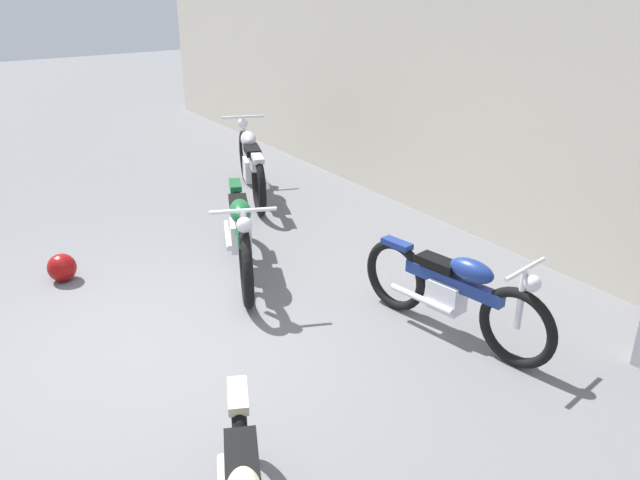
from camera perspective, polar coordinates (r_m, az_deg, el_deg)
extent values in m
plane|color=slate|center=(5.48, -14.61, -9.31)|extent=(40.00, 40.00, 0.00)
cube|color=beige|center=(7.17, 17.25, 12.29)|extent=(18.00, 0.30, 3.28)
sphere|color=maroon|center=(6.81, -22.42, -2.33)|extent=(0.28, 0.28, 0.28)
torus|color=black|center=(5.79, -6.74, -2.56)|extent=(0.72, 0.38, 0.75)
torus|color=black|center=(7.06, -7.56, 2.27)|extent=(0.72, 0.38, 0.75)
cube|color=silver|center=(6.46, -7.23, 0.44)|extent=(0.38, 0.32, 0.29)
cube|color=#145128|center=(6.35, -7.27, 1.62)|extent=(1.01, 0.51, 0.12)
ellipsoid|color=#145128|center=(6.11, -7.25, 2.60)|extent=(0.50, 0.37, 0.20)
cube|color=black|center=(6.48, -7.44, 3.31)|extent=(0.45, 0.33, 0.08)
cube|color=#145128|center=(6.95, -7.71, 4.96)|extent=(0.35, 0.24, 0.06)
cylinder|color=silver|center=(5.67, -6.87, 0.00)|extent=(0.06, 0.06, 0.56)
cylinder|color=silver|center=(5.57, -7.01, 2.66)|extent=(0.27, 0.56, 0.04)
sphere|color=silver|center=(5.53, -6.90, 1.37)|extent=(0.14, 0.14, 0.14)
cylinder|color=silver|center=(6.67, -8.37, 0.47)|extent=(0.68, 0.34, 0.06)
torus|color=black|center=(3.90, -7.23, -17.62)|extent=(0.66, 0.36, 0.69)
cube|color=black|center=(3.35, -7.14, -19.04)|extent=(0.41, 0.31, 0.08)
cube|color=beige|center=(3.69, -7.49, -13.85)|extent=(0.32, 0.23, 0.06)
torus|color=black|center=(9.32, -6.82, 7.58)|extent=(0.75, 0.36, 0.77)
torus|color=black|center=(7.97, -5.59, 4.92)|extent=(0.75, 0.36, 0.77)
cube|color=silver|center=(8.59, -6.21, 6.39)|extent=(0.39, 0.31, 0.29)
cube|color=#ADADB2|center=(8.59, -6.31, 7.56)|extent=(1.05, 0.47, 0.13)
ellipsoid|color=#ADADB2|center=(8.73, -6.52, 9.08)|extent=(0.51, 0.36, 0.21)
cube|color=black|center=(8.38, -6.18, 8.12)|extent=(0.46, 0.32, 0.08)
cube|color=#ADADB2|center=(7.87, -5.69, 7.39)|extent=(0.36, 0.24, 0.06)
cylinder|color=silver|center=(9.25, -6.91, 9.31)|extent=(0.06, 0.06, 0.58)
cylinder|color=silver|center=(9.18, -6.99, 11.05)|extent=(0.25, 0.58, 0.04)
sphere|color=silver|center=(9.29, -7.02, 10.53)|extent=(0.15, 0.15, 0.15)
cylinder|color=silver|center=(8.43, -5.15, 5.58)|extent=(0.71, 0.32, 0.06)
torus|color=black|center=(5.14, 17.47, -7.62)|extent=(0.68, 0.19, 0.67)
torus|color=black|center=(5.75, 6.86, -3.20)|extent=(0.68, 0.19, 0.67)
cube|color=silver|center=(5.43, 11.47, -4.98)|extent=(0.32, 0.23, 0.26)
cube|color=navy|center=(5.34, 11.99, -3.75)|extent=(0.95, 0.24, 0.11)
ellipsoid|color=navy|center=(5.19, 13.62, -2.71)|extent=(0.43, 0.25, 0.18)
cube|color=black|center=(5.37, 10.68, -2.04)|extent=(0.39, 0.22, 0.07)
cube|color=navy|center=(5.62, 7.01, -0.34)|extent=(0.31, 0.16, 0.06)
cylinder|color=silver|center=(5.02, 17.82, -5.14)|extent=(0.05, 0.05, 0.51)
cylinder|color=silver|center=(4.91, 18.17, -2.54)|extent=(0.12, 0.53, 0.03)
sphere|color=silver|center=(4.92, 18.78, -3.77)|extent=(0.13, 0.13, 0.13)
cylinder|color=silver|center=(5.48, 9.18, -5.31)|extent=(0.64, 0.16, 0.06)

